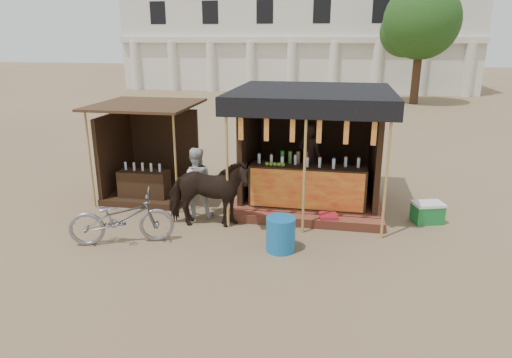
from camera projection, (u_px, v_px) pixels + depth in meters
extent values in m
plane|color=#846B4C|center=(240.00, 263.00, 8.28)|extent=(120.00, 120.00, 0.00)
cube|color=#994B32|center=(309.00, 197.00, 11.35)|extent=(3.40, 2.80, 0.22)
cube|color=#994B32|center=(304.00, 221.00, 9.90)|extent=(3.40, 0.35, 0.20)
cube|color=#331D12|center=(307.00, 186.00, 10.29)|extent=(2.60, 0.55, 0.95)
cube|color=red|center=(306.00, 190.00, 10.02)|extent=(2.50, 0.02, 0.88)
cube|color=#331D12|center=(315.00, 133.00, 12.12)|extent=(3.00, 0.12, 2.50)
cube|color=#331D12|center=(250.00, 141.00, 11.21)|extent=(0.12, 2.50, 2.50)
cube|color=#331D12|center=(375.00, 146.00, 10.69)|extent=(0.12, 2.50, 2.50)
cube|color=black|center=(313.00, 90.00, 10.38)|extent=(3.60, 3.60, 0.06)
cube|color=black|center=(306.00, 110.00, 8.76)|extent=(3.60, 0.06, 0.36)
cylinder|color=tan|center=(227.00, 165.00, 9.43)|extent=(0.06, 0.06, 2.75)
cylinder|color=tan|center=(304.00, 169.00, 9.15)|extent=(0.06, 0.06, 2.75)
cylinder|color=tan|center=(387.00, 174.00, 8.87)|extent=(0.06, 0.06, 2.75)
cube|color=red|center=(241.00, 127.00, 9.13)|extent=(0.10, 0.02, 0.55)
cube|color=red|center=(266.00, 127.00, 9.04)|extent=(0.10, 0.02, 0.55)
cube|color=red|center=(293.00, 128.00, 8.95)|extent=(0.10, 0.02, 0.55)
cube|color=red|center=(319.00, 129.00, 8.85)|extent=(0.10, 0.02, 0.55)
cube|color=red|center=(346.00, 130.00, 8.76)|extent=(0.10, 0.02, 0.55)
cube|color=red|center=(374.00, 131.00, 8.67)|extent=(0.10, 0.02, 0.55)
imported|color=black|center=(309.00, 158.00, 11.17)|extent=(0.74, 0.63, 1.72)
cube|color=#331D12|center=(153.00, 192.00, 11.78)|extent=(2.00, 2.00, 0.15)
cube|color=#331D12|center=(165.00, 147.00, 12.38)|extent=(1.90, 0.10, 2.10)
cube|color=#331D12|center=(116.00, 154.00, 11.66)|extent=(0.10, 1.90, 2.10)
cube|color=#472D19|center=(145.00, 105.00, 11.01)|extent=(2.40, 2.40, 0.06)
cylinder|color=tan|center=(90.00, 160.00, 10.65)|extent=(0.05, 0.05, 2.35)
cylinder|color=tan|center=(176.00, 164.00, 10.28)|extent=(0.05, 0.05, 2.35)
cube|color=#331D12|center=(144.00, 186.00, 11.21)|extent=(1.20, 0.50, 0.80)
imported|color=black|center=(208.00, 193.00, 9.62)|extent=(1.88, 1.02, 1.52)
imported|color=gray|center=(121.00, 218.00, 8.92)|extent=(2.14, 1.34, 1.06)
imported|color=beige|center=(196.00, 183.00, 10.17)|extent=(0.92, 0.80, 1.61)
cylinder|color=#1662A5|center=(281.00, 234.00, 8.66)|extent=(0.67, 0.67, 0.67)
cube|color=maroon|center=(328.00, 220.00, 9.85)|extent=(0.44, 0.45, 0.27)
cube|color=#197330|center=(427.00, 214.00, 10.02)|extent=(0.72, 0.59, 0.40)
cube|color=white|center=(428.00, 204.00, 9.95)|extent=(0.74, 0.61, 0.06)
cube|color=silver|center=(297.00, 36.00, 35.58)|extent=(26.00, 7.00, 8.00)
cube|color=silver|center=(292.00, 40.00, 32.29)|extent=(26.00, 0.50, 0.40)
cylinder|color=silver|center=(136.00, 66.00, 34.95)|extent=(0.70, 0.70, 3.60)
cylinder|color=silver|center=(173.00, 66.00, 34.43)|extent=(0.70, 0.70, 3.60)
cylinder|color=silver|center=(211.00, 66.00, 33.91)|extent=(0.70, 0.70, 3.60)
cylinder|color=silver|center=(251.00, 67.00, 33.38)|extent=(0.70, 0.70, 3.60)
cylinder|color=silver|center=(292.00, 67.00, 32.86)|extent=(0.70, 0.70, 3.60)
cylinder|color=silver|center=(334.00, 68.00, 32.34)|extent=(0.70, 0.70, 3.60)
cylinder|color=silver|center=(377.00, 68.00, 31.81)|extent=(0.70, 0.70, 3.60)
cylinder|color=silver|center=(422.00, 69.00, 31.29)|extent=(0.70, 0.70, 3.60)
cylinder|color=silver|center=(468.00, 70.00, 30.77)|extent=(0.70, 0.70, 3.60)
cylinder|color=#382314|center=(417.00, 70.00, 27.28)|extent=(0.50, 0.50, 4.00)
sphere|color=#2A521C|center=(422.00, 21.00, 26.44)|extent=(4.40, 4.40, 4.40)
sphere|color=#2A521C|center=(405.00, 32.00, 27.32)|extent=(2.99, 2.99, 2.99)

